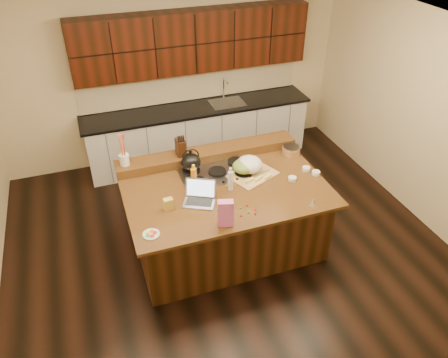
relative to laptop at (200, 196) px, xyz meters
name	(u,v)px	position (x,y,z in m)	size (l,w,h in m)	color
room	(225,156)	(0.36, 0.15, 0.36)	(5.52, 5.02, 2.72)	black
island	(225,216)	(0.36, 0.15, -0.52)	(2.40, 1.60, 0.92)	black
back_ledge	(208,154)	(0.36, 0.85, -0.01)	(2.40, 0.30, 0.12)	black
cooktop	(217,172)	(0.36, 0.45, -0.05)	(0.92, 0.52, 0.05)	gray
back_counter	(197,103)	(0.66, 2.38, 0.00)	(3.70, 0.66, 2.40)	silver
kettle	(191,162)	(0.06, 0.58, 0.09)	(0.24, 0.24, 0.22)	black
green_bowl	(244,166)	(0.66, 0.32, 0.06)	(0.28, 0.28, 0.15)	olive
laptop	(200,196)	(0.00, 0.00, 0.00)	(0.44, 0.40, 0.24)	#B7B7BC
oil_bottle	(194,178)	(0.01, 0.26, 0.07)	(0.07, 0.07, 0.27)	orange
vinegar_bottle	(230,181)	(0.40, 0.09, 0.06)	(0.06, 0.06, 0.25)	silver
wooden_tray	(250,167)	(0.75, 0.32, 0.04)	(0.67, 0.59, 0.23)	tan
ramekin_a	(292,179)	(1.18, 0.01, -0.04)	(0.10, 0.10, 0.04)	white
ramekin_b	(316,173)	(1.51, 0.03, -0.04)	(0.10, 0.10, 0.04)	white
ramekin_c	(306,169)	(1.44, 0.15, -0.04)	(0.10, 0.10, 0.04)	white
strainer_bowl	(291,151)	(1.44, 0.58, -0.02)	(0.24, 0.24, 0.09)	#996B3F
kitchen_timer	(312,202)	(1.18, -0.49, -0.03)	(0.08, 0.08, 0.07)	silver
pink_bag	(225,213)	(0.13, -0.49, 0.09)	(0.16, 0.09, 0.31)	pink
candy_plate	(151,234)	(-0.65, -0.39, -0.06)	(0.18, 0.18, 0.01)	white
package_box	(168,204)	(-0.37, -0.04, 0.01)	(0.10, 0.07, 0.14)	gold
utensil_crock	(124,160)	(-0.71, 0.85, 0.12)	(0.12, 0.12, 0.14)	white
knife_block	(181,147)	(0.01, 0.85, 0.16)	(0.11, 0.17, 0.21)	black
gumdrop_0	(232,216)	(0.24, -0.39, -0.06)	(0.02, 0.02, 0.02)	red
gumdrop_1	(219,210)	(0.15, -0.25, -0.06)	(0.02, 0.02, 0.02)	#198C26
gumdrop_2	(255,214)	(0.50, -0.45, -0.06)	(0.02, 0.02, 0.02)	red
gumdrop_3	(241,208)	(0.39, -0.30, -0.06)	(0.02, 0.02, 0.02)	#198C26
gumdrop_4	(247,205)	(0.47, -0.27, -0.06)	(0.02, 0.02, 0.02)	red
gumdrop_5	(230,208)	(0.27, -0.25, -0.06)	(0.02, 0.02, 0.02)	#198C26
gumdrop_6	(255,210)	(0.52, -0.38, -0.06)	(0.02, 0.02, 0.02)	red
gumdrop_7	(227,211)	(0.22, -0.30, -0.06)	(0.02, 0.02, 0.02)	#198C26
gumdrop_8	(232,213)	(0.27, -0.35, -0.06)	(0.02, 0.02, 0.02)	red
gumdrop_9	(224,214)	(0.18, -0.33, -0.06)	(0.02, 0.02, 0.02)	#198C26
gumdrop_10	(255,209)	(0.53, -0.36, -0.06)	(0.02, 0.02, 0.02)	red
gumdrop_11	(217,209)	(0.12, -0.23, -0.06)	(0.02, 0.02, 0.02)	#198C26
gumdrop_12	(241,216)	(0.34, -0.43, -0.06)	(0.02, 0.02, 0.02)	red
gumdrop_13	(249,212)	(0.44, -0.40, -0.06)	(0.02, 0.02, 0.02)	#198C26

